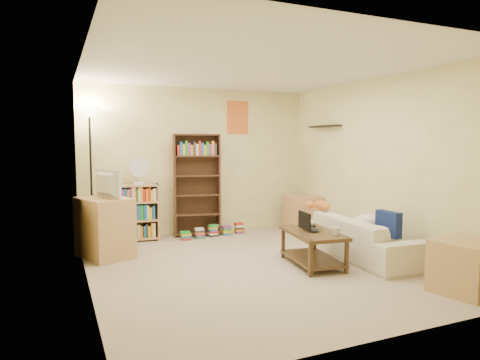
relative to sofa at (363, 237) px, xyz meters
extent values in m
plane|color=#C2B291|center=(-1.55, 0.19, -0.28)|extent=(4.50, 4.50, 0.00)
cube|color=#FBF4A9|center=(-1.55, 2.44, 0.97)|extent=(4.00, 0.04, 2.50)
cube|color=#FBF4A9|center=(-1.55, -2.06, 0.97)|extent=(4.00, 0.04, 2.50)
cube|color=#FBF4A9|center=(-3.55, 0.19, 0.97)|extent=(0.04, 4.50, 2.50)
cube|color=#FBF4A9|center=(0.45, 0.19, 0.97)|extent=(0.04, 4.50, 2.50)
cube|color=white|center=(-1.55, 0.19, 2.22)|extent=(4.00, 4.50, 0.04)
cube|color=red|center=(-0.83, 2.43, 1.74)|extent=(0.40, 0.02, 0.58)
cube|color=black|center=(0.37, 1.49, 1.57)|extent=(0.12, 0.80, 0.03)
imported|color=beige|center=(0.00, 0.00, 0.00)|extent=(2.00, 1.00, 0.56)
cube|color=navy|center=(0.06, -0.42, 0.25)|extent=(0.12, 0.37, 0.33)
ellipsoid|color=silver|center=(0.14, 0.04, 0.20)|extent=(0.51, 0.37, 0.22)
ellipsoid|color=orange|center=(-0.16, 0.74, 0.35)|extent=(0.36, 0.18, 0.14)
sphere|color=orange|center=(-0.36, 0.76, 0.37)|extent=(0.12, 0.12, 0.12)
cube|color=#47321B|center=(-0.85, -0.06, 0.14)|extent=(0.68, 1.06, 0.04)
cube|color=#47321B|center=(-0.85, -0.06, -0.19)|extent=(0.65, 1.01, 0.03)
cube|color=#47321B|center=(-1.14, -0.47, -0.06)|extent=(0.04, 0.04, 0.44)
cube|color=#47321B|center=(-0.67, -0.53, -0.06)|extent=(0.04, 0.04, 0.44)
cube|color=#47321B|center=(-1.02, 0.40, -0.06)|extent=(0.04, 0.04, 0.44)
cube|color=#47321B|center=(-0.56, 0.34, -0.06)|extent=(0.04, 0.04, 0.44)
imported|color=black|center=(-0.79, 0.00, 0.18)|extent=(0.38, 0.29, 0.03)
cube|color=white|center=(-0.93, 0.01, 0.30)|extent=(0.06, 0.33, 0.22)
imported|color=silver|center=(-0.71, -0.37, 0.21)|extent=(0.19, 0.19, 0.10)
cube|color=black|center=(-0.69, 0.25, 0.18)|extent=(0.08, 0.18, 0.02)
cube|color=tan|center=(-3.25, 1.42, 0.13)|extent=(0.78, 0.91, 0.82)
imported|color=black|center=(-3.25, 1.42, 0.73)|extent=(0.72, 0.53, 0.38)
cube|color=#49261C|center=(-1.66, 2.24, 0.58)|extent=(0.81, 0.40, 1.72)
cube|color=tan|center=(-2.68, 2.24, 0.18)|extent=(0.73, 0.34, 0.91)
cylinder|color=silver|center=(-2.63, 2.22, 0.65)|extent=(0.18, 0.18, 0.04)
cylinder|color=silver|center=(-2.63, 2.22, 0.75)|extent=(0.02, 0.02, 0.18)
cylinder|color=silver|center=(-2.63, 2.19, 0.91)|extent=(0.32, 0.06, 0.32)
cylinder|color=black|center=(-3.35, 2.24, -0.26)|extent=(0.31, 0.31, 0.03)
cylinder|color=black|center=(-3.35, 2.24, 0.71)|extent=(0.03, 0.03, 1.98)
cone|color=#FFEEC6|center=(-3.35, 2.24, 1.75)|extent=(0.36, 0.36, 0.16)
cube|color=tan|center=(0.17, 1.84, 0.04)|extent=(0.62, 0.62, 0.63)
cube|color=tan|center=(0.10, -1.54, 0.00)|extent=(0.77, 0.68, 0.55)
cube|color=red|center=(-1.94, 1.97, -0.21)|extent=(0.16, 0.13, 0.14)
cube|color=#1966B2|center=(-1.69, 2.00, -0.19)|extent=(0.16, 0.13, 0.17)
cube|color=gold|center=(-1.44, 2.04, -0.18)|extent=(0.16, 0.13, 0.20)
cube|color=#268C33|center=(-1.19, 2.07, -0.20)|extent=(0.16, 0.13, 0.15)
cube|color=#7F338C|center=(-0.94, 2.10, -0.19)|extent=(0.16, 0.13, 0.18)
camera|label=1|loc=(-3.85, -4.63, 1.29)|focal=32.00mm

